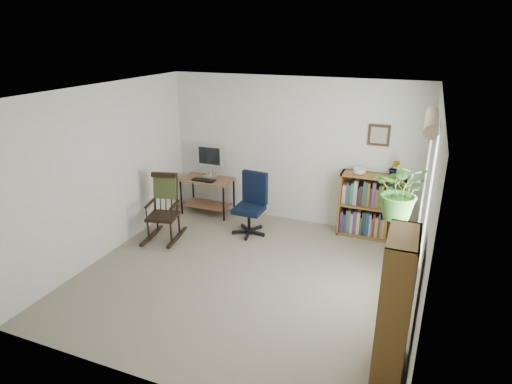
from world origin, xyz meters
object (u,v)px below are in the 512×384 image
at_px(low_bookshelf, 371,206).
at_px(tall_bookshelf, 395,306).
at_px(rocking_chair, 162,208).
at_px(desk, 208,196).
at_px(office_chair, 249,205).

xyz_separation_m(low_bookshelf, tall_bookshelf, (0.58, -2.85, 0.20)).
relative_size(rocking_chair, low_bookshelf, 1.03).
bearing_deg(low_bookshelf, rocking_chair, -156.58).
bearing_deg(low_bookshelf, desk, -177.53).
xyz_separation_m(office_chair, low_bookshelf, (1.78, 0.62, 0.01)).
bearing_deg(tall_bookshelf, low_bookshelf, 101.44).
distance_m(desk, rocking_chair, 1.18).
bearing_deg(tall_bookshelf, office_chair, 136.64).
height_order(office_chair, tall_bookshelf, tall_bookshelf).
height_order(office_chair, low_bookshelf, low_bookshelf).
relative_size(low_bookshelf, tall_bookshelf, 0.71).
bearing_deg(desk, office_chair, -26.66).
xyz_separation_m(office_chair, rocking_chair, (-1.16, -0.65, 0.02)).
xyz_separation_m(rocking_chair, tall_bookshelf, (3.52, -1.57, 0.19)).
bearing_deg(rocking_chair, desk, 68.63).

